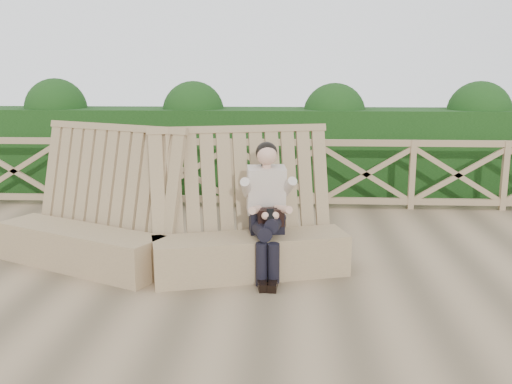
{
  "coord_description": "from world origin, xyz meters",
  "views": [
    {
      "loc": [
        0.18,
        -5.46,
        2.14
      ],
      "look_at": [
        -0.14,
        0.4,
        0.9
      ],
      "focal_mm": 40.0,
      "sensor_mm": 36.0,
      "label": 1
    }
  ],
  "objects": [
    {
      "name": "ground",
      "position": [
        0.0,
        0.0,
        0.0
      ],
      "size": [
        60.0,
        60.0,
        0.0
      ],
      "primitive_type": "plane",
      "color": "brown",
      "rests_on": "ground"
    },
    {
      "name": "bench",
      "position": [
        -1.15,
        0.49,
        0.39
      ],
      "size": [
        4.01,
        1.58,
        1.58
      ],
      "rotation": [
        0.0,
        0.0,
        -0.11
      ],
      "color": "#896F4E",
      "rests_on": "ground"
    },
    {
      "name": "woman",
      "position": [
        -0.03,
        0.4,
        0.75
      ],
      "size": [
        0.44,
        0.89,
        1.42
      ],
      "rotation": [
        0.0,
        0.0,
        0.15
      ],
      "color": "black",
      "rests_on": "ground"
    },
    {
      "name": "guardrail",
      "position": [
        0.0,
        3.5,
        0.55
      ],
      "size": [
        10.1,
        0.09,
        1.1
      ],
      "color": "#8E7753",
      "rests_on": "ground"
    },
    {
      "name": "hedge",
      "position": [
        0.0,
        4.7,
        0.75
      ],
      "size": [
        12.0,
        1.2,
        1.5
      ],
      "primitive_type": "cube",
      "color": "black",
      "rests_on": "ground"
    }
  ]
}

